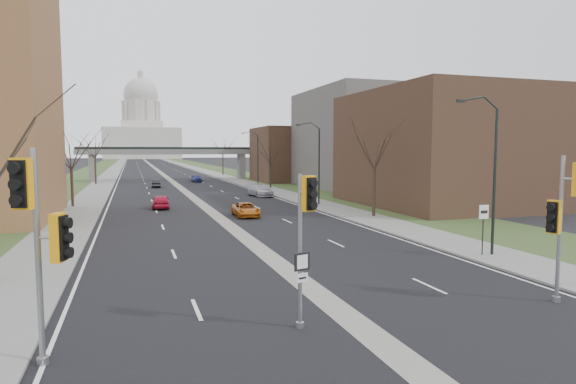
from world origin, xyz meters
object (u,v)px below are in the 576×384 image
car_left_near (161,201)px  car_right_near (246,210)px  signal_pole_right (564,208)px  car_right_mid (260,190)px  speed_limit_sign (483,221)px  car_left_far (156,183)px  car_right_far (197,178)px  signal_pole_median (305,223)px  signal_pole_left (40,226)px

car_left_near → car_right_near: 10.83m
signal_pole_right → car_right_mid: 45.29m
speed_limit_sign → car_left_far: speed_limit_sign is taller
car_right_near → car_right_mid: (5.89, 17.57, 0.14)m
car_right_far → signal_pole_right: bearing=-91.4°
signal_pole_median → car_left_far: (-1.66, 63.71, -2.95)m
signal_pole_right → car_right_near: 28.42m
signal_pole_median → signal_pole_left: bearing=168.5°
signal_pole_median → car_right_mid: (10.18, 44.67, -2.82)m
car_left_near → car_left_far: car_left_near is taller
speed_limit_sign → signal_pole_left: bearing=-158.0°
signal_pole_right → car_right_mid: (-0.03, 45.19, -2.98)m
signal_pole_median → speed_limit_sign: (13.05, 7.17, -1.54)m
car_right_far → signal_pole_left: bearing=-104.9°
car_right_near → car_right_far: (1.75, 47.65, 0.07)m
car_left_near → car_right_mid: 15.72m
signal_pole_median → speed_limit_sign: 14.96m
car_right_near → signal_pole_left: bearing=-111.4°
car_right_mid → speed_limit_sign: bearing=-93.4°
car_right_mid → car_right_far: size_ratio=1.31×
car_left_near → signal_pole_right: bearing=111.6°
signal_pole_median → car_left_far: size_ratio=1.36×
signal_pole_median → speed_limit_sign: bearing=14.0°
car_left_near → car_left_far: size_ratio=1.10×
car_right_mid → signal_pole_right: bearing=-97.8°
signal_pole_right → car_right_far: signal_pole_right is taller
signal_pole_left → car_right_far: bearing=100.2°
car_right_mid → car_right_far: car_right_mid is taller
signal_pole_median → car_right_far: (6.05, 74.75, -2.90)m
car_left_far → car_right_near: (5.95, -36.60, -0.01)m
signal_pole_left → speed_limit_sign: signal_pole_left is taller
car_left_near → car_right_far: 40.20m
signal_pole_left → car_right_near: signal_pole_left is taller
signal_pole_median → car_right_mid: size_ratio=0.98×
car_left_far → car_right_far: size_ratio=0.95×
signal_pole_right → speed_limit_sign: 8.37m
signal_pole_left → car_right_mid: 48.58m
signal_pole_left → speed_limit_sign: 22.09m
speed_limit_sign → car_left_near: (-15.62, 28.32, -1.33)m
car_left_near → car_left_far: (0.91, 28.22, -0.09)m
car_left_near → car_right_far: bearing=-100.3°
signal_pole_left → car_left_near: size_ratio=1.44×
signal_pole_right → speed_limit_sign: signal_pole_right is taller
car_left_near → car_left_far: 28.24m
car_right_near → car_right_far: car_right_far is taller
signal_pole_right → car_left_far: size_ratio=1.51×
signal_pole_right → car_left_near: bearing=90.3°
signal_pole_median → car_right_far: bearing=70.6°
signal_pole_left → car_right_far: signal_pole_left is taller
signal_pole_right → car_left_near: 38.33m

